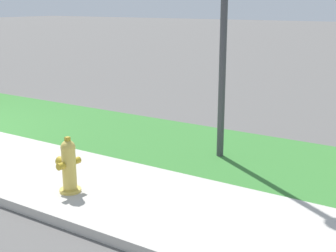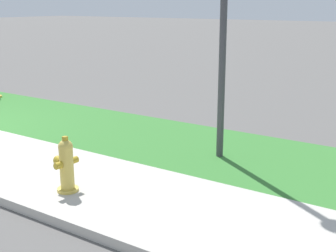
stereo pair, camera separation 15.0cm
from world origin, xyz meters
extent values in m
cube|color=#387A33|center=(0.00, 2.30, 0.00)|extent=(18.00, 2.58, 0.01)
cylinder|color=gold|center=(4.51, -0.38, 0.03)|extent=(0.28, 0.28, 0.05)
cylinder|color=gold|center=(4.51, -0.38, 0.33)|extent=(0.18, 0.18, 0.57)
sphere|color=gold|center=(4.51, -0.38, 0.62)|extent=(0.19, 0.19, 0.19)
cube|color=#B29323|center=(4.51, -0.38, 0.73)|extent=(0.06, 0.06, 0.06)
cylinder|color=#B29323|center=(4.51, -0.51, 0.40)|extent=(0.09, 0.09, 0.09)
cylinder|color=#B29323|center=(4.52, -0.24, 0.40)|extent=(0.09, 0.09, 0.09)
cylinder|color=#B29323|center=(4.37, -0.37, 0.40)|extent=(0.10, 0.12, 0.12)
cylinder|color=#3D3D42|center=(5.46, 2.07, 2.06)|extent=(0.11, 0.11, 4.12)
camera|label=1|loc=(8.73, -4.46, 2.42)|focal=50.00mm
camera|label=2|loc=(8.86, -4.37, 2.42)|focal=50.00mm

